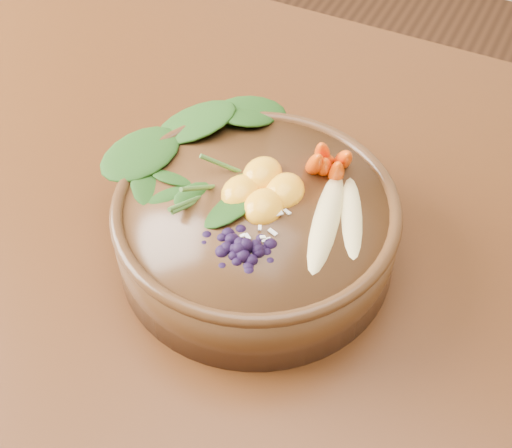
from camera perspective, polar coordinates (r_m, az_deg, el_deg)
The scene contains 8 objects.
dining_table at distance 0.85m, azimuth 6.02°, elevation -6.92°, with size 1.60×0.90×0.75m.
stoneware_bowl at distance 0.74m, azimuth 0.00°, elevation -0.52°, with size 0.29×0.29×0.08m, color #4F3119.
kale_heap at distance 0.75m, azimuth -2.04°, elevation 6.63°, with size 0.19×0.17×0.04m, color #224F15, non-canonical shape.
carrot_cluster at distance 0.74m, azimuth 5.68°, elevation 7.17°, with size 0.06×0.06×0.08m, color #FA4604, non-canonical shape.
banana_halves at distance 0.70m, azimuth 6.75°, elevation 1.22°, with size 0.09×0.17×0.03m.
mandarin_cluster at distance 0.72m, azimuth 0.56°, elevation 3.45°, with size 0.08×0.09×0.03m, color #FFA81E, non-canonical shape.
blueberry_pile at distance 0.66m, azimuth -1.21°, elevation -0.87°, with size 0.13×0.10×0.04m, color black, non-canonical shape.
coconut_flakes at distance 0.70m, azimuth -0.30°, elevation 0.64°, with size 0.09×0.07×0.01m, color white, non-canonical shape.
Camera 1 is at (0.14, -0.48, 1.34)m, focal length 50.00 mm.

